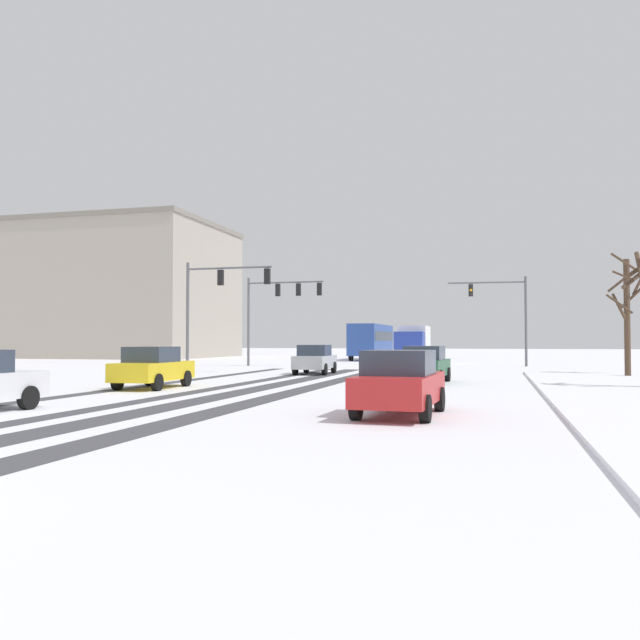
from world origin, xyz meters
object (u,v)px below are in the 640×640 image
bare_tree_sidewalk_far (627,310)px  car_yellow_cab_third (153,367)px  traffic_signal_near_left (216,294)px  office_building_far_left_block (97,292)px  traffic_signal_far_right (504,306)px  box_truck_delivery (413,343)px  car_silver_lead (315,359)px  bus_oncoming (371,339)px  car_red_fourth (400,383)px  traffic_signal_far_left (278,301)px  car_dark_green_second (425,364)px

bare_tree_sidewalk_far → car_yellow_cab_third: bearing=-143.0°
traffic_signal_near_left → office_building_far_left_block: 41.59m
traffic_signal_far_right → box_truck_delivery: (-6.89, 2.37, -2.77)m
car_silver_lead → car_yellow_cab_third: bearing=-104.7°
traffic_signal_near_left → bus_oncoming: size_ratio=0.59×
car_red_fourth → traffic_signal_far_left: bearing=113.9°
traffic_signal_near_left → bare_tree_sidewalk_far: (22.59, 2.22, -1.14)m
traffic_signal_far_left → box_truck_delivery: bearing=34.7°
traffic_signal_near_left → bare_tree_sidewalk_far: bearing=5.6°
traffic_signal_far_left → traffic_signal_near_left: (-0.48, -9.96, -0.17)m
office_building_far_left_block → box_truck_delivery: bearing=-20.6°
car_dark_green_second → bus_oncoming: bearing=104.3°
traffic_signal_near_left → car_dark_green_second: (12.84, -6.57, -3.80)m
traffic_signal_near_left → car_yellow_cab_third: (2.92, -12.60, -3.80)m
traffic_signal_far_right → car_red_fourth: (-2.91, -33.39, -3.58)m
traffic_signal_far_right → traffic_signal_near_left: bearing=-139.8°
car_silver_lead → bare_tree_sidewalk_far: bearing=8.9°
traffic_signal_near_left → car_silver_lead: traffic_signal_near_left is taller
traffic_signal_near_left → office_building_far_left_block: office_building_far_left_block is taller
traffic_signal_far_left → bus_oncoming: size_ratio=0.59×
traffic_signal_far_right → bare_tree_sidewalk_far: 13.22m
traffic_signal_far_right → bus_oncoming: 18.09m
car_dark_green_second → car_red_fourth: bearing=-86.8°
box_truck_delivery → traffic_signal_far_right: bearing=-19.0°
car_dark_green_second → office_building_far_left_block: office_building_far_left_block is taller
traffic_signal_near_left → traffic_signal_far_right: size_ratio=1.00×
traffic_signal_far_right → office_building_far_left_block: office_building_far_left_block is taller
traffic_signal_far_left → car_red_fourth: 32.47m
car_red_fourth → traffic_signal_near_left: bearing=124.8°
traffic_signal_far_left → car_silver_lead: (5.63, -10.34, -3.97)m
traffic_signal_near_left → car_dark_green_second: 14.91m
car_dark_green_second → bare_tree_sidewalk_far: bearing=42.0°
car_silver_lead → office_building_far_left_block: bearing=138.1°
traffic_signal_near_left → traffic_signal_far_right: (16.46, 13.89, -0.21)m
bus_oncoming → bare_tree_sidewalk_far: size_ratio=1.69×
car_dark_green_second → traffic_signal_near_left: bearing=152.9°
bare_tree_sidewalk_far → traffic_signal_far_left: bearing=160.7°
traffic_signal_near_left → box_truck_delivery: traffic_signal_near_left is taller
car_yellow_cab_third → car_red_fourth: size_ratio=1.00×
traffic_signal_far_right → car_yellow_cab_third: traffic_signal_far_right is taller
traffic_signal_far_left → car_dark_green_second: (12.35, -16.53, -3.97)m
traffic_signal_near_left → box_truck_delivery: 19.11m
car_yellow_cab_third → bare_tree_sidewalk_far: bare_tree_sidewalk_far is taller
bus_oncoming → traffic_signal_far_left: bearing=-102.5°
traffic_signal_far_left → bare_tree_sidewalk_far: 23.46m
car_dark_green_second → bus_oncoming: size_ratio=0.38×
traffic_signal_near_left → bare_tree_sidewalk_far: size_ratio=1.00×
traffic_signal_far_right → car_dark_green_second: 21.09m
car_yellow_cab_third → traffic_signal_near_left: bearing=103.0°
bus_oncoming → traffic_signal_far_right: bearing=-47.1°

